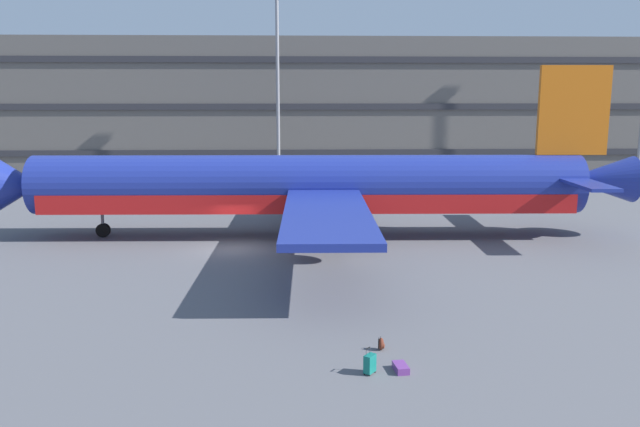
% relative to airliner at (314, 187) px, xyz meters
% --- Properties ---
extents(ground_plane, '(600.00, 600.00, 0.00)m').
position_rel_airliner_xyz_m(ground_plane, '(-5.05, -3.35, -3.28)').
color(ground_plane, '#5B5B60').
extents(terminal_structure, '(171.26, 21.38, 15.73)m').
position_rel_airliner_xyz_m(terminal_structure, '(-5.05, 43.76, 4.59)').
color(terminal_structure, '#605B56').
rests_on(terminal_structure, ground_plane).
extents(airliner, '(41.54, 33.55, 11.03)m').
position_rel_airliner_xyz_m(airliner, '(0.00, 0.00, 0.00)').
color(airliner, navy).
rests_on(airliner, ground_plane).
extents(light_mast_left, '(1.80, 0.50, 20.05)m').
position_rel_airliner_xyz_m(light_mast_left, '(-3.07, 28.40, 8.41)').
color(light_mast_left, gray).
rests_on(light_mast_left, ground_plane).
extents(suitcase_small, '(0.51, 0.84, 0.24)m').
position_rel_airliner_xyz_m(suitcase_small, '(2.33, -21.28, -3.16)').
color(suitcase_small, '#72388C').
rests_on(suitcase_small, ground_plane).
extents(suitcase_black, '(0.47, 0.50, 0.90)m').
position_rel_airliner_xyz_m(suitcase_black, '(1.26, -21.44, -2.92)').
color(suitcase_black, '#147266').
rests_on(suitcase_black, ground_plane).
extents(backpack_orange, '(0.28, 0.35, 0.52)m').
position_rel_airliner_xyz_m(backpack_orange, '(1.91, -19.43, -3.05)').
color(backpack_orange, '#592619').
rests_on(backpack_orange, ground_plane).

